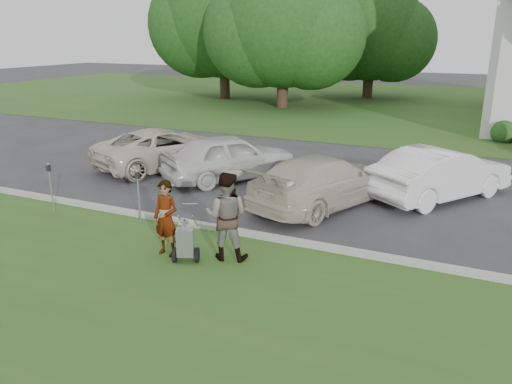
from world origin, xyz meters
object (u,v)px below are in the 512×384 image
Objects in this scene: person_right at (226,217)px; person_left at (166,219)px; tree_left at (283,29)px; car_a at (164,148)px; parking_meter_near at (138,191)px; striping_cart at (186,243)px; parking_meter_far at (50,182)px; tree_back at (371,35)px; car_b at (230,157)px; car_c at (323,181)px; tree_far at (223,21)px; car_d at (441,173)px.

person_left is at bearing 3.04° from person_right.
car_a is at bearing -83.33° from tree_left.
striping_cart is at bearing -32.00° from parking_meter_near.
person_right is at bearing -5.71° from parking_meter_far.
parking_meter_far is at bearing 172.37° from person_left.
tree_back is 25.42m from car_b.
tree_far is at bearing -34.44° from car_c.
parking_meter_far reaches higher than striping_cart.
car_d is (7.65, -24.30, -3.95)m from tree_back.
car_b is 6.75m from car_d.
tree_far reaches higher than car_a.
car_b is at bearing -87.85° from tree_back.
tree_left is at bearing -85.12° from person_right.
car_b is at bearing -61.43° from tree_far.
striping_cart is 1.05m from person_right.
car_d reaches higher than parking_meter_near.
tree_back reaches higher than parking_meter_near.
person_right is at bearing 152.47° from car_b.
tree_back is 2.08× the size of car_b.
parking_meter_far is (-2.70, -0.34, -0.01)m from parking_meter_near.
car_c reaches higher than car_a.
tree_back is 1.90× the size of car_c.
parking_meter_far is 11.25m from car_d.
car_a is (-4.57, 6.53, -0.14)m from person_left.
tree_far is 26.61m from car_d.
car_b reaches higher than parking_meter_far.
person_left is at bearing 142.11° from striping_cart.
parking_meter_near is 5.20m from car_c.
tree_far is at bearing 113.42° from parking_meter_near.
tree_left is 7.50× the size of parking_meter_far.
tree_back is at bearing 71.17° from striping_cart.
striping_cart is 0.23× the size of car_a.
tree_back reaches higher than car_a.
person_left is 0.36× the size of car_d.
tree_back is 30.48m from parking_meter_far.
car_c reaches higher than parking_meter_far.
car_a is 1.10× the size of car_d.
person_left is at bearing -74.29° from tree_left.
car_d is (4.56, 6.99, 0.33)m from striping_cart.
car_d is (6.71, 0.80, -0.01)m from car_b.
person_left is at bearing 87.32° from car_d.
tree_left reaches higher than tree_back.
tree_left is 5.40× the size of person_right.
striping_cart is 8.43m from car_a.
tree_back is 6.78× the size of parking_meter_far.
car_b is at bearing 1.99° from car_c.
tree_far is 8.21× the size of parking_meter_far.
parking_meter_near is 0.28× the size of car_c.
tree_back reaches higher than person_left.
tree_left is at bearing -116.57° from tree_back.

